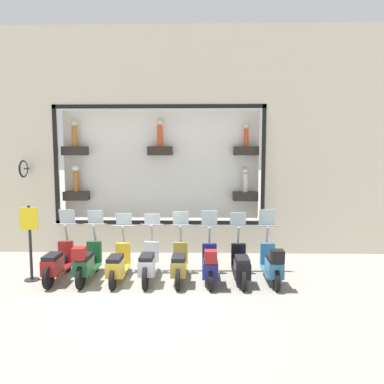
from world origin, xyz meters
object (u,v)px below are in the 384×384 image
scooter_black_1 (241,266)px  shop_sign_post (30,240)px  scooter_green_6 (87,262)px  scooter_olive_3 (179,264)px  scooter_silver_4 (148,264)px  scooter_navy_2 (210,264)px  scooter_yellow_5 (118,265)px  scooter_teal_0 (273,264)px  scooter_red_7 (57,263)px

scooter_black_1 → shop_sign_post: size_ratio=0.95×
scooter_black_1 → scooter_green_6: 3.80m
scooter_black_1 → scooter_olive_3: (0.00, 1.52, 0.02)m
scooter_black_1 → scooter_silver_4: size_ratio=0.99×
scooter_black_1 → scooter_olive_3: 1.52m
scooter_black_1 → scooter_silver_4: (0.01, 2.28, 0.02)m
scooter_silver_4 → scooter_navy_2: bearing=-92.6°
scooter_green_6 → scooter_yellow_5: bearing=-86.3°
scooter_navy_2 → scooter_olive_3: size_ratio=0.99×
shop_sign_post → scooter_yellow_5: bearing=-90.8°
scooter_olive_3 → scooter_green_6: 2.28m
scooter_teal_0 → scooter_olive_3: (0.06, 2.28, -0.04)m
scooter_teal_0 → scooter_navy_2: 1.52m
scooter_green_6 → scooter_red_7: (0.06, 0.76, -0.04)m
scooter_green_6 → scooter_teal_0: bearing=-90.1°
scooter_teal_0 → scooter_silver_4: bearing=88.8°
scooter_silver_4 → scooter_yellow_5: bearing=90.5°
scooter_red_7 → scooter_silver_4: bearing=-90.1°
scooter_silver_4 → scooter_green_6: bearing=92.1°
scooter_yellow_5 → scooter_green_6: (-0.05, 0.76, 0.07)m
scooter_yellow_5 → shop_sign_post: 2.26m
scooter_black_1 → scooter_silver_4: 2.28m
scooter_olive_3 → scooter_yellow_5: size_ratio=1.01×
scooter_teal_0 → scooter_olive_3: 2.28m
scooter_navy_2 → shop_sign_post: bearing=88.8°
scooter_olive_3 → scooter_red_7: (0.00, 3.04, 0.01)m
scooter_black_1 → shop_sign_post: 5.25m
scooter_navy_2 → scooter_silver_4: bearing=87.4°
scooter_red_7 → shop_sign_post: 0.88m
scooter_silver_4 → scooter_yellow_5: (-0.01, 0.76, -0.02)m
scooter_navy_2 → scooter_yellow_5: (0.06, 2.28, -0.04)m
scooter_silver_4 → shop_sign_post: (0.02, 2.93, 0.59)m
scooter_navy_2 → scooter_red_7: (0.07, 3.80, -0.02)m
scooter_red_7 → scooter_olive_3: bearing=-90.1°
scooter_yellow_5 → scooter_red_7: bearing=89.7°
scooter_yellow_5 → scooter_red_7: scooter_red_7 is taller
scooter_navy_2 → shop_sign_post: (0.09, 4.45, 0.57)m
scooter_navy_2 → scooter_silver_4: (0.07, 1.52, -0.02)m
scooter_red_7 → scooter_green_6: bearing=-94.3°
scooter_olive_3 → scooter_red_7: bearing=89.9°
scooter_olive_3 → shop_sign_post: (0.02, 3.69, 0.59)m
scooter_teal_0 → scooter_red_7: bearing=89.3°
scooter_teal_0 → scooter_silver_4: (0.06, 3.04, -0.03)m
scooter_black_1 → shop_sign_post: shop_sign_post is taller
scooter_teal_0 → scooter_red_7: size_ratio=0.99×
scooter_olive_3 → shop_sign_post: 3.74m
scooter_olive_3 → scooter_red_7: size_ratio=1.00×
scooter_black_1 → scooter_red_7: (0.01, 4.55, 0.03)m
scooter_black_1 → scooter_navy_2: 0.76m
scooter_yellow_5 → shop_sign_post: (0.03, 2.17, 0.61)m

